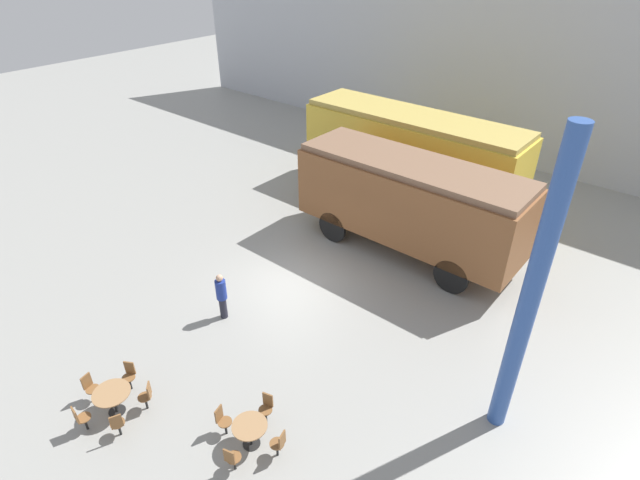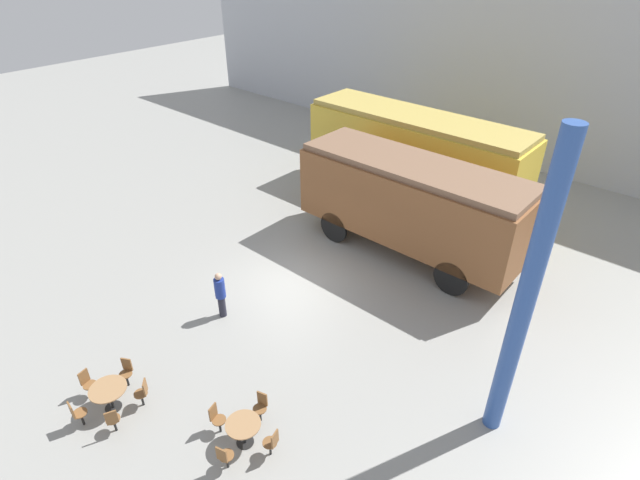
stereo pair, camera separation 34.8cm
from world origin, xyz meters
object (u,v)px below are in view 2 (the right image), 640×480
at_px(cafe_chair_0, 261,405).
at_px(visitor_person, 220,293).
at_px(passenger_coach_vintage, 415,151).
at_px(cafe_table_near, 243,428).
at_px(cafe_table_mid, 109,392).
at_px(passenger_coach_wooden, 411,200).

relative_size(cafe_chair_0, visitor_person, 0.52).
bearing_deg(visitor_person, cafe_chair_0, -26.29).
bearing_deg(cafe_chair_0, passenger_coach_vintage, -178.99).
bearing_deg(passenger_coach_vintage, visitor_person, -90.30).
xyz_separation_m(passenger_coach_vintage, visitor_person, (-0.06, -11.27, -1.44)).
distance_m(cafe_table_near, visitor_person, 4.99).
distance_m(cafe_chair_0, visitor_person, 4.42).
bearing_deg(cafe_table_mid, cafe_table_near, 24.96).
distance_m(cafe_table_near, cafe_table_mid, 3.80).
height_order(cafe_table_near, visitor_person, visitor_person).
xyz_separation_m(passenger_coach_vintage, cafe_chair_0, (3.89, -13.22, -1.85)).
xyz_separation_m(passenger_coach_wooden, cafe_chair_0, (1.54, -9.22, -1.75)).
relative_size(passenger_coach_vintage, cafe_chair_0, 11.69).
bearing_deg(passenger_coach_wooden, cafe_table_near, -80.04).
relative_size(passenger_coach_wooden, cafe_table_mid, 9.04).
height_order(passenger_coach_vintage, cafe_chair_0, passenger_coach_vintage).
bearing_deg(visitor_person, passenger_coach_wooden, 71.65).
bearing_deg(passenger_coach_wooden, cafe_chair_0, -80.50).
bearing_deg(passenger_coach_vintage, cafe_chair_0, -73.60).
distance_m(passenger_coach_wooden, cafe_table_near, 10.29).
xyz_separation_m(cafe_table_near, visitor_person, (-4.16, 2.73, 0.36)).
bearing_deg(cafe_chair_0, visitor_person, -131.68).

